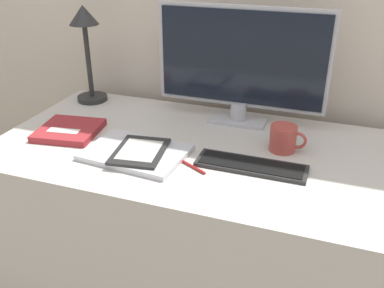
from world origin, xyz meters
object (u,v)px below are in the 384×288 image
pen (189,166)px  coffee_mug (284,138)px  monitor (241,63)px  ereader (140,151)px  desk_lamp (86,38)px  keyboard (251,166)px  notebook (69,130)px  laptop (136,153)px

pen → coffee_mug: bearing=39.6°
monitor → ereader: (-0.22, -0.38, -0.20)m
desk_lamp → pen: 0.75m
monitor → pen: monitor is taller
keyboard → desk_lamp: bearing=155.9°
desk_lamp → coffee_mug: bearing=-13.0°
keyboard → notebook: size_ratio=1.46×
ereader → desk_lamp: bearing=136.4°
pen → laptop: bearing=175.5°
desk_lamp → notebook: bearing=-72.9°
laptop → ereader: ereader is taller
laptop → desk_lamp: desk_lamp is taller
coffee_mug → pen: (-0.25, -0.21, -0.04)m
monitor → pen: (-0.06, -0.39, -0.22)m
keyboard → laptop: (-0.37, -0.05, 0.00)m
pen → monitor: bearing=81.9°
keyboard → coffee_mug: (0.07, 0.15, 0.04)m
monitor → coffee_mug: 0.32m
notebook → ereader: bearing=-13.8°
keyboard → notebook: bearing=177.9°
monitor → keyboard: bearing=-69.5°
keyboard → coffee_mug: size_ratio=2.82×
laptop → ereader: size_ratio=1.52×
monitor → desk_lamp: (-0.64, 0.01, 0.04)m
ereader → pen: 0.17m
ereader → desk_lamp: (-0.41, 0.39, 0.24)m
notebook → keyboard: bearing=-2.1°
coffee_mug → notebook: bearing=-170.5°
desk_lamp → coffee_mug: (0.83, -0.19, -0.22)m
keyboard → desk_lamp: size_ratio=0.86×
monitor → notebook: size_ratio=2.69×
notebook → coffee_mug: bearing=9.5°
desk_lamp → coffee_mug: desk_lamp is taller
desk_lamp → notebook: desk_lamp is taller
notebook → laptop: bearing=-13.2°
monitor → laptop: monitor is taller
laptop → monitor: bearing=56.8°
coffee_mug → ereader: bearing=-154.4°
laptop → notebook: bearing=166.8°
ereader → desk_lamp: 0.62m
laptop → notebook: notebook is taller
desk_lamp → coffee_mug: 0.88m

